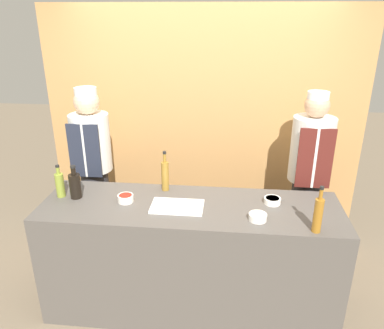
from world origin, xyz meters
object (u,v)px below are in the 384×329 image
Objects in this scene: bottle_oil at (60,184)px; bottle_vinegar at (165,175)px; cutting_board at (177,206)px; bottle_soy at (75,185)px; chef_left at (94,169)px; sauce_bowl_orange at (258,217)px; bottle_amber at (318,214)px; sauce_bowl_red at (126,198)px; chef_right at (308,179)px; sauce_bowl_white at (272,200)px.

bottle_vinegar is at bearing 14.00° from bottle_oil.
bottle_vinegar is (-0.14, 0.29, 0.12)m from cutting_board.
bottle_soy is 0.80× the size of bottle_vinegar.
chef_left reaches higher than cutting_board.
bottle_soy is (-1.41, 0.20, 0.08)m from sauce_bowl_orange.
cutting_board is 1.18× the size of bottle_amber.
cutting_board is (0.41, -0.05, -0.02)m from sauce_bowl_red.
bottle_vinegar is 0.20× the size of chef_left.
bottle_amber is at bearing -11.57° from sauce_bowl_red.
chef_right reaches higher than sauce_bowl_orange.
bottle_soy is at bearing 171.86° from sauce_bowl_orange.
bottle_oil is 1.94m from bottle_amber.
sauce_bowl_orange is 1.70m from chef_left.
bottle_oil is at bearing -94.23° from chef_left.
sauce_bowl_red is 0.37× the size of bottle_amber.
bottle_oil is at bearing -166.00° from bottle_vinegar.
bottle_soy is at bearing 174.14° from cutting_board.
bottle_vinegar is at bearing 17.11° from bottle_soy.
cutting_board is 1.44× the size of bottle_soy.
bottle_vinegar reaches higher than bottle_soy.
bottle_vinegar is 0.20× the size of chef_right.
sauce_bowl_white is at bearing 11.36° from cutting_board.
chef_left is 1.00× the size of chef_right.
bottle_amber reaches higher than sauce_bowl_orange.
sauce_bowl_white is 0.38× the size of bottle_vinegar.
sauce_bowl_red is 0.95× the size of sauce_bowl_orange.
sauce_bowl_red reaches higher than sauce_bowl_orange.
bottle_oil is 0.98× the size of bottle_soy.
bottle_soy is at bearing -177.77° from sauce_bowl_white.
sauce_bowl_orange is 0.96m from chef_right.
bottle_soy is at bearing -82.33° from chef_left.
bottle_vinegar is 1.30m from chef_right.
bottle_oil is 0.16× the size of chef_right.
chef_right reaches higher than bottle_oil.
cutting_board is at bearing -5.86° from bottle_soy.
bottle_vinegar reaches higher than sauce_bowl_orange.
chef_right is at bearing 18.32° from bottle_vinegar.
bottle_oil is 0.16× the size of chef_left.
chef_left is (-0.08, 0.62, -0.13)m from bottle_soy.
bottle_amber is at bearing -26.35° from chef_left.
bottle_vinegar is at bearing 115.42° from cutting_board.
sauce_bowl_red is at bearing -156.72° from chef_right.
sauce_bowl_orange is 0.60m from cutting_board.
bottle_soy reaches higher than sauce_bowl_orange.
bottle_soy is 0.71m from bottle_vinegar.
bottle_oil is at bearing 176.45° from bottle_soy.
sauce_bowl_white is 0.46m from bottle_amber.
bottle_soy is 2.01m from chef_right.
bottle_soy is (-0.41, 0.03, 0.08)m from sauce_bowl_red.
bottle_amber reaches higher than sauce_bowl_red.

